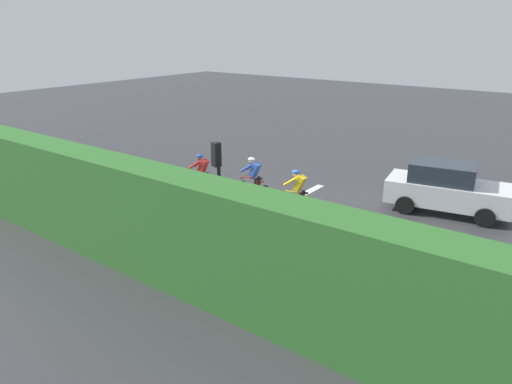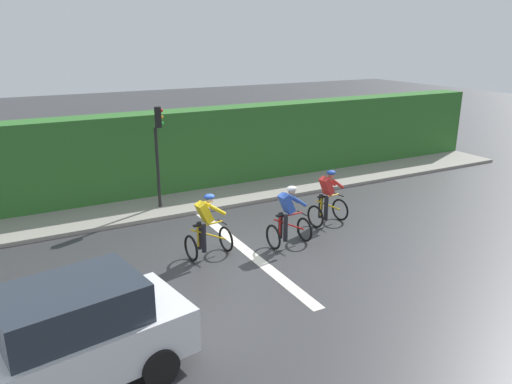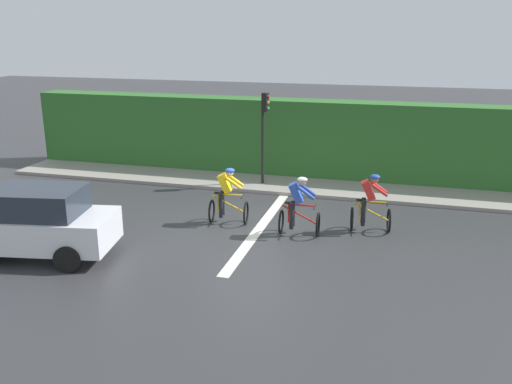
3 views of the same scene
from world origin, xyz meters
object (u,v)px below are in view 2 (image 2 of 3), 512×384
at_px(cyclist_lead, 328,199).
at_px(traffic_light_near_crossing, 158,143).
at_px(cyclist_mid, 207,227).
at_px(car_white, 63,341).
at_px(cyclist_second, 288,218).

xyz_separation_m(cyclist_lead, traffic_light_near_crossing, (-3.57, -3.96, 1.43)).
bearing_deg(traffic_light_near_crossing, cyclist_mid, -1.03).
relative_size(car_white, traffic_light_near_crossing, 1.30).
height_order(cyclist_mid, traffic_light_near_crossing, traffic_light_near_crossing).
bearing_deg(cyclist_second, cyclist_mid, -100.12).
bearing_deg(traffic_light_near_crossing, car_white, -27.99).
bearing_deg(cyclist_second, car_white, -62.74).
height_order(car_white, traffic_light_near_crossing, traffic_light_near_crossing).
bearing_deg(traffic_light_near_crossing, cyclist_second, 25.72).
xyz_separation_m(cyclist_lead, cyclist_second, (0.79, -1.86, 0.00)).
bearing_deg(traffic_light_near_crossing, cyclist_lead, 47.97).
bearing_deg(cyclist_mid, cyclist_lead, 95.67).
xyz_separation_m(cyclist_second, car_white, (3.13, -6.08, 0.08)).
height_order(cyclist_lead, cyclist_second, same).
relative_size(cyclist_lead, cyclist_mid, 1.00).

